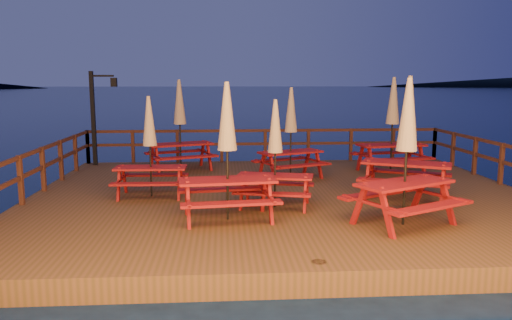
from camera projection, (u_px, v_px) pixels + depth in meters
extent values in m
plane|color=#051433|center=(282.00, 210.00, 12.12)|extent=(500.00, 500.00, 0.00)
cube|color=#4B3418|center=(282.00, 202.00, 12.09)|extent=(12.00, 10.00, 0.40)
cylinder|color=#3A1C12|center=(96.00, 186.00, 16.32)|extent=(0.24, 0.24, 1.40)
cylinder|color=#3A1C12|center=(318.00, 305.00, 7.63)|extent=(0.24, 0.24, 1.40)
cylinder|color=#3A1C12|center=(266.00, 183.00, 16.70)|extent=(0.24, 0.24, 1.40)
cylinder|color=#3A1C12|center=(428.00, 181.00, 17.07)|extent=(0.24, 0.24, 1.40)
cube|color=#3A1C12|center=(265.00, 131.00, 16.67)|extent=(11.70, 0.06, 0.09)
cube|color=#3A1C12|center=(265.00, 144.00, 16.74)|extent=(11.70, 0.06, 0.09)
cube|color=#3A1C12|center=(124.00, 147.00, 16.43)|extent=(0.10, 0.10, 1.10)
cube|color=#3A1C12|center=(265.00, 145.00, 16.75)|extent=(0.10, 0.10, 1.10)
cube|color=#3A1C12|center=(401.00, 144.00, 17.06)|extent=(0.10, 0.10, 1.10)
cube|color=#3A1C12|center=(31.00, 153.00, 11.50)|extent=(0.06, 9.70, 0.09)
cube|color=#3A1C12|center=(32.00, 172.00, 11.57)|extent=(0.06, 9.70, 0.09)
cube|color=#3A1C12|center=(32.00, 174.00, 11.58)|extent=(0.10, 0.10, 1.10)
cube|color=#3A1C12|center=(79.00, 151.00, 15.40)|extent=(0.10, 0.10, 1.10)
cube|color=#3A1C12|center=(447.00, 148.00, 16.18)|extent=(0.10, 0.10, 1.10)
cube|color=black|center=(93.00, 119.00, 15.93)|extent=(0.12, 0.12, 3.00)
cube|color=black|center=(102.00, 76.00, 15.74)|extent=(0.70, 0.06, 0.06)
cube|color=black|center=(114.00, 82.00, 15.79)|extent=(0.18, 0.18, 0.28)
sphere|color=#E6A35C|center=(114.00, 82.00, 15.79)|extent=(0.14, 0.14, 0.14)
cube|color=maroon|center=(405.00, 183.00, 9.35)|extent=(2.06, 1.54, 0.05)
cube|color=maroon|center=(379.00, 193.00, 9.95)|extent=(1.85, 1.14, 0.05)
cube|color=maroon|center=(432.00, 207.00, 8.86)|extent=(1.85, 1.14, 0.05)
cube|color=maroon|center=(359.00, 205.00, 9.31)|extent=(0.11, 0.12, 0.80)
cube|color=maroon|center=(387.00, 214.00, 8.71)|extent=(0.11, 0.12, 0.80)
cube|color=maroon|center=(418.00, 195.00, 10.12)|extent=(0.11, 0.12, 0.80)
cube|color=maroon|center=(448.00, 202.00, 9.53)|extent=(0.11, 0.12, 0.80)
cylinder|color=black|center=(406.00, 155.00, 9.27)|extent=(0.05, 0.05, 2.68)
cone|color=tan|center=(408.00, 115.00, 9.15)|extent=(0.39, 0.39, 1.34)
sphere|color=black|center=(410.00, 80.00, 9.05)|extent=(0.07, 0.07, 0.07)
cube|color=maroon|center=(151.00, 168.00, 11.67)|extent=(1.66, 0.68, 0.05)
cube|color=maroon|center=(155.00, 175.00, 12.25)|extent=(1.65, 0.30, 0.05)
cube|color=maroon|center=(147.00, 184.00, 11.17)|extent=(1.65, 0.30, 0.05)
cube|color=maroon|center=(125.00, 180.00, 11.99)|extent=(0.06, 0.09, 0.69)
cube|color=maroon|center=(119.00, 185.00, 11.40)|extent=(0.06, 0.09, 0.69)
cube|color=maroon|center=(182.00, 179.00, 12.05)|extent=(0.06, 0.09, 0.69)
cube|color=maroon|center=(179.00, 184.00, 11.45)|extent=(0.06, 0.09, 0.69)
cylinder|color=black|center=(150.00, 148.00, 11.60)|extent=(0.04, 0.04, 2.29)
cone|color=tan|center=(149.00, 121.00, 11.49)|extent=(0.33, 0.33, 1.14)
sphere|color=black|center=(148.00, 98.00, 11.41)|extent=(0.06, 0.06, 0.06)
cube|color=maroon|center=(228.00, 180.00, 9.71)|extent=(1.95, 0.93, 0.05)
cube|color=maroon|center=(224.00, 189.00, 10.36)|extent=(1.90, 0.50, 0.05)
cube|color=maroon|center=(232.00, 204.00, 9.15)|extent=(1.90, 0.50, 0.05)
cube|color=maroon|center=(187.00, 198.00, 9.96)|extent=(0.07, 0.11, 0.78)
cube|color=maroon|center=(188.00, 206.00, 9.30)|extent=(0.07, 0.11, 0.78)
cube|color=maroon|center=(263.00, 194.00, 10.24)|extent=(0.07, 0.11, 0.78)
cube|color=maroon|center=(270.00, 202.00, 9.57)|extent=(0.07, 0.11, 0.78)
cylinder|color=black|center=(227.00, 154.00, 9.62)|extent=(0.05, 0.05, 2.61)
cone|color=tan|center=(227.00, 116.00, 9.51)|extent=(0.38, 0.38, 1.30)
sphere|color=black|center=(227.00, 84.00, 9.41)|extent=(0.07, 0.07, 0.07)
cube|color=maroon|center=(180.00, 144.00, 15.13)|extent=(2.05, 1.36, 0.05)
cube|color=maroon|center=(175.00, 152.00, 15.75)|extent=(1.90, 0.94, 0.05)
cube|color=maroon|center=(187.00, 157.00, 14.60)|extent=(1.90, 0.94, 0.05)
cube|color=maroon|center=(152.00, 157.00, 15.19)|extent=(0.10, 0.12, 0.80)
cube|color=maroon|center=(157.00, 160.00, 14.55)|extent=(0.10, 0.12, 0.80)
cube|color=maroon|center=(202.00, 154.00, 15.83)|extent=(0.10, 0.12, 0.80)
cube|color=maroon|center=(209.00, 157.00, 15.19)|extent=(0.10, 0.12, 0.80)
cylinder|color=black|center=(180.00, 127.00, 15.04)|extent=(0.05, 0.05, 2.65)
cone|color=tan|center=(179.00, 102.00, 14.93)|extent=(0.38, 0.38, 1.33)
sphere|color=black|center=(179.00, 81.00, 14.83)|extent=(0.07, 0.07, 0.07)
cube|color=maroon|center=(391.00, 145.00, 14.76)|extent=(2.06, 1.07, 0.05)
cube|color=maroon|center=(381.00, 153.00, 15.44)|extent=(1.98, 0.61, 0.05)
cube|color=maroon|center=(402.00, 159.00, 14.19)|extent=(1.98, 0.61, 0.05)
cube|color=maroon|center=(360.00, 158.00, 14.99)|extent=(0.08, 0.12, 0.82)
cube|color=maroon|center=(371.00, 161.00, 14.30)|extent=(0.08, 0.12, 0.82)
cube|color=maroon|center=(409.00, 156.00, 15.36)|extent=(0.08, 0.12, 0.82)
cube|color=maroon|center=(422.00, 159.00, 14.66)|extent=(0.08, 0.12, 0.82)
cylinder|color=black|center=(392.00, 127.00, 14.68)|extent=(0.05, 0.05, 2.72)
cone|color=tan|center=(393.00, 101.00, 14.56)|extent=(0.39, 0.39, 1.36)
sphere|color=black|center=(394.00, 79.00, 14.46)|extent=(0.08, 0.08, 0.08)
cube|color=maroon|center=(291.00, 152.00, 13.89)|extent=(1.89, 1.30, 0.05)
cube|color=maroon|center=(280.00, 159.00, 14.45)|extent=(1.73, 0.92, 0.05)
cube|color=maroon|center=(301.00, 166.00, 13.41)|extent=(1.73, 0.92, 0.05)
cube|color=maroon|center=(262.00, 165.00, 13.91)|extent=(0.09, 0.11, 0.73)
cube|color=maroon|center=(273.00, 169.00, 13.34)|extent=(0.09, 0.11, 0.73)
cube|color=maroon|center=(307.00, 161.00, 14.55)|extent=(0.09, 0.11, 0.73)
cube|color=maroon|center=(319.00, 165.00, 13.98)|extent=(0.09, 0.11, 0.73)
cylinder|color=black|center=(291.00, 135.00, 13.81)|extent=(0.04, 0.04, 2.45)
cone|color=tan|center=(291.00, 110.00, 13.70)|extent=(0.35, 0.35, 1.22)
sphere|color=black|center=(291.00, 89.00, 13.61)|extent=(0.07, 0.07, 0.07)
cube|color=maroon|center=(275.00, 176.00, 10.72)|extent=(1.72, 0.99, 0.04)
cube|color=maroon|center=(278.00, 183.00, 11.28)|extent=(1.63, 0.63, 0.04)
cube|color=maroon|center=(271.00, 194.00, 10.23)|extent=(1.63, 0.63, 0.04)
cube|color=maroon|center=(247.00, 187.00, 11.17)|extent=(0.07, 0.10, 0.67)
cube|color=maroon|center=(242.00, 193.00, 10.59)|extent=(0.07, 0.10, 0.67)
cube|color=maroon|center=(307.00, 190.00, 10.94)|extent=(0.07, 0.10, 0.67)
cube|color=maroon|center=(305.00, 196.00, 10.37)|extent=(0.07, 0.10, 0.67)
cylinder|color=black|center=(275.00, 155.00, 10.64)|extent=(0.04, 0.04, 2.25)
cone|color=tan|center=(275.00, 126.00, 10.54)|extent=(0.32, 0.32, 1.12)
sphere|color=black|center=(275.00, 101.00, 10.46)|extent=(0.06, 0.06, 0.06)
cube|color=maroon|center=(406.00, 163.00, 11.48)|extent=(2.10, 1.57, 0.05)
cube|color=maroon|center=(409.00, 172.00, 12.13)|extent=(1.89, 1.16, 0.05)
cube|color=maroon|center=(402.00, 183.00, 10.94)|extent=(1.89, 1.16, 0.05)
cube|color=maroon|center=(373.00, 175.00, 12.19)|extent=(0.11, 0.13, 0.82)
cube|color=maroon|center=(367.00, 181.00, 11.54)|extent=(0.11, 0.13, 0.82)
cube|color=maroon|center=(444.00, 181.00, 11.56)|extent=(0.11, 0.13, 0.82)
cube|color=maroon|center=(442.00, 187.00, 10.91)|extent=(0.11, 0.13, 0.82)
cylinder|color=black|center=(407.00, 140.00, 11.40)|extent=(0.05, 0.05, 2.73)
cone|color=tan|center=(409.00, 106.00, 11.28)|extent=(0.39, 0.39, 1.36)
sphere|color=black|center=(410.00, 78.00, 11.18)|extent=(0.08, 0.08, 0.08)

